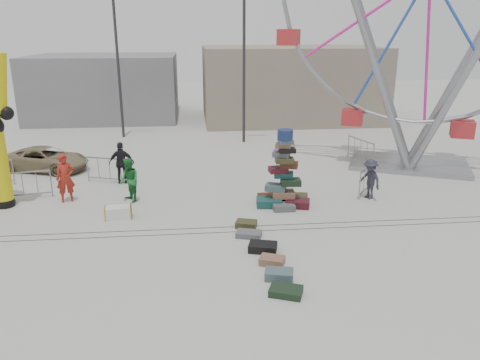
{
  "coord_description": "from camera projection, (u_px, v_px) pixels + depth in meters",
  "views": [
    {
      "loc": [
        0.15,
        -12.91,
        6.09
      ],
      "look_at": [
        1.59,
        1.22,
        1.52
      ],
      "focal_mm": 35.0,
      "sensor_mm": 36.0,
      "label": 1
    }
  ],
  "objects": [
    {
      "name": "row_case_4",
      "position": [
        279.0,
        275.0,
        11.97
      ],
      "size": [
        0.81,
        0.62,
        0.24
      ],
      "primitive_type": "cube",
      "rotation": [
        0.0,
        0.0,
        -0.23
      ],
      "color": "#486267",
      "rests_on": "ground"
    },
    {
      "name": "steamer_trunk",
      "position": [
        118.0,
        212.0,
        15.81
      ],
      "size": [
        0.92,
        0.59,
        0.41
      ],
      "primitive_type": "cube",
      "rotation": [
        0.0,
        0.0,
        0.09
      ],
      "color": "silver",
      "rests_on": "ground"
    },
    {
      "name": "row_case_2",
      "position": [
        263.0,
        247.0,
        13.48
      ],
      "size": [
        0.92,
        0.73,
        0.24
      ],
      "primitive_type": "cube",
      "rotation": [
        0.0,
        0.0,
        -0.27
      ],
      "color": "black",
      "rests_on": "ground"
    },
    {
      "name": "pedestrian_green",
      "position": [
        129.0,
        180.0,
        17.17
      ],
      "size": [
        0.95,
        1.01,
        1.64
      ],
      "primitive_type": "imported",
      "rotation": [
        0.0,
        0.0,
        -1.01
      ],
      "color": "#1C712C",
      "rests_on": "ground"
    },
    {
      "name": "row_case_0",
      "position": [
        246.0,
        224.0,
        15.12
      ],
      "size": [
        0.77,
        0.64,
        0.21
      ],
      "primitive_type": "cube",
      "rotation": [
        0.0,
        0.0,
        -0.3
      ],
      "color": "#3D3D1E",
      "rests_on": "ground"
    },
    {
      "name": "lamp_post_left",
      "position": [
        119.0,
        60.0,
        26.54
      ],
      "size": [
        1.41,
        0.25,
        8.0
      ],
      "color": "#2D2D30",
      "rests_on": "ground"
    },
    {
      "name": "barricade_dummy_b",
      "position": [
        23.0,
        185.0,
        17.5
      ],
      "size": [
        1.99,
        0.42,
        1.1
      ],
      "primitive_type": null,
      "rotation": [
        0.0,
        0.0,
        0.16
      ],
      "color": "gray",
      "rests_on": "ground"
    },
    {
      "name": "barricade_dummy_c",
      "position": [
        110.0,
        170.0,
        19.37
      ],
      "size": [
        1.94,
        0.7,
        1.1
      ],
      "primitive_type": null,
      "rotation": [
        0.0,
        0.0,
        -0.31
      ],
      "color": "gray",
      "rests_on": "ground"
    },
    {
      "name": "ground",
      "position": [
        192.0,
        242.0,
        14.08
      ],
      "size": [
        90.0,
        90.0,
        0.0
      ],
      "primitive_type": "plane",
      "color": "#9E9E99",
      "rests_on": "ground"
    },
    {
      "name": "pedestrian_red",
      "position": [
        65.0,
        178.0,
        17.15
      ],
      "size": [
        0.76,
        0.61,
        1.81
      ],
      "primitive_type": "imported",
      "rotation": [
        0.0,
        0.0,
        0.31
      ],
      "color": "maroon",
      "rests_on": "ground"
    },
    {
      "name": "barricade_wheel_front",
      "position": [
        368.0,
        179.0,
        18.25
      ],
      "size": [
        1.29,
        1.65,
        1.1
      ],
      "primitive_type": null,
      "rotation": [
        0.0,
        0.0,
        0.92
      ],
      "color": "gray",
      "rests_on": "ground"
    },
    {
      "name": "parked_suv",
      "position": [
        46.0,
        159.0,
        21.13
      ],
      "size": [
        4.17,
        2.92,
        1.06
      ],
      "primitive_type": "imported",
      "rotation": [
        0.0,
        0.0,
        1.23
      ],
      "color": "#8B7A5A",
      "rests_on": "ground"
    },
    {
      "name": "row_case_1",
      "position": [
        249.0,
        234.0,
        14.43
      ],
      "size": [
        0.88,
        0.68,
        0.17
      ],
      "primitive_type": "cube",
      "rotation": [
        0.0,
        0.0,
        -0.3
      ],
      "color": "#5A5E61",
      "rests_on": "ground"
    },
    {
      "name": "suitcase_tower",
      "position": [
        283.0,
        184.0,
        16.88
      ],
      "size": [
        2.04,
        1.73,
        2.79
      ],
      "rotation": [
        0.0,
        0.0,
        -0.15
      ],
      "color": "#194D49",
      "rests_on": "ground"
    },
    {
      "name": "track_line_far",
      "position": [
        192.0,
        228.0,
        15.03
      ],
      "size": [
        40.0,
        0.04,
        0.01
      ],
      "primitive_type": "cube",
      "color": "#47443F",
      "rests_on": "ground"
    },
    {
      "name": "building_left",
      "position": [
        106.0,
        87.0,
        33.67
      ],
      "size": [
        10.0,
        8.0,
        4.4
      ],
      "primitive_type": "cube",
      "color": "gray",
      "rests_on": "ground"
    },
    {
      "name": "row_case_5",
      "position": [
        286.0,
        291.0,
        11.26
      ],
      "size": [
        0.92,
        0.78,
        0.18
      ],
      "primitive_type": "cube",
      "rotation": [
        0.0,
        0.0,
        -0.37
      ],
      "color": "black",
      "rests_on": "ground"
    },
    {
      "name": "pedestrian_black",
      "position": [
        122.0,
        163.0,
        19.24
      ],
      "size": [
        1.03,
        0.43,
        1.75
      ],
      "primitive_type": "imported",
      "rotation": [
        0.0,
        0.0,
        3.13
      ],
      "color": "black",
      "rests_on": "ground"
    },
    {
      "name": "track_line_near",
      "position": [
        192.0,
        234.0,
        14.65
      ],
      "size": [
        40.0,
        0.04,
        0.01
      ],
      "primitive_type": "cube",
      "color": "#47443F",
      "rests_on": "ground"
    },
    {
      "name": "building_right",
      "position": [
        289.0,
        83.0,
        32.93
      ],
      "size": [
        12.0,
        8.0,
        5.0
      ],
      "primitive_type": "cube",
      "color": "gray",
      "rests_on": "ground"
    },
    {
      "name": "ferris_wheel",
      "position": [
        427.0,
        0.0,
        19.67
      ],
      "size": [
        11.72,
        5.37,
        14.78
      ],
      "rotation": [
        0.0,
        0.0,
        -0.42
      ],
      "color": "gray",
      "rests_on": "ground"
    },
    {
      "name": "barricade_wheel_back",
      "position": [
        360.0,
        150.0,
        22.59
      ],
      "size": [
        0.66,
        1.95,
        1.1
      ],
      "primitive_type": null,
      "rotation": [
        0.0,
        0.0,
        -1.29
      ],
      "color": "gray",
      "rests_on": "ground"
    },
    {
      "name": "row_case_3",
      "position": [
        272.0,
        261.0,
        12.72
      ],
      "size": [
        0.78,
        0.67,
        0.21
      ],
      "primitive_type": "cube",
      "rotation": [
        0.0,
        0.0,
        -0.39
      ],
      "color": "#8D6048",
      "rests_on": "ground"
    },
    {
      "name": "pedestrian_grey",
      "position": [
        370.0,
        179.0,
        17.52
      ],
      "size": [
        0.91,
        1.13,
        1.53
      ],
      "primitive_type": "imported",
      "rotation": [
        0.0,
        0.0,
        -1.17
      ],
      "color": "#262733",
      "rests_on": "ground"
    },
    {
      "name": "lamp_post_right",
      "position": [
        246.0,
        61.0,
        25.32
      ],
      "size": [
        1.41,
        0.25,
        8.0
      ],
      "color": "#2D2D30",
      "rests_on": "ground"
    }
  ]
}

